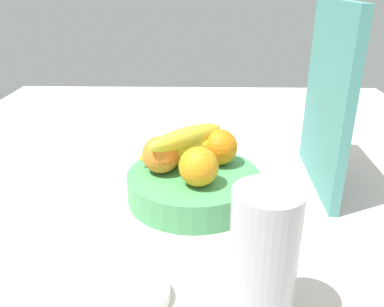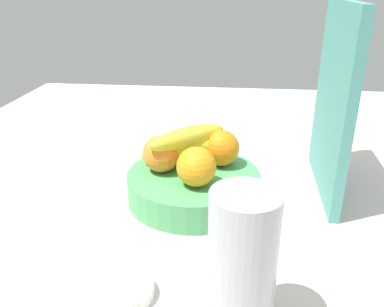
{
  "view_description": "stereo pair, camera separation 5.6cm",
  "coord_description": "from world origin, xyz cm",
  "px_view_note": "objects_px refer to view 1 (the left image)",
  "views": [
    {
      "loc": [
        66.85,
        1.25,
        39.08
      ],
      "look_at": [
        -1.56,
        -0.31,
        9.48
      ],
      "focal_mm": 37.54,
      "sensor_mm": 36.0,
      "label": 1
    },
    {
      "loc": [
        66.49,
        6.86,
        39.08
      ],
      "look_at": [
        -1.56,
        -0.31,
        9.48
      ],
      "focal_mm": 37.54,
      "sensor_mm": 36.0,
      "label": 2
    }
  ],
  "objects_px": {
    "jar_lid": "(140,294)",
    "banana_bunch": "(186,147)",
    "orange_front_right": "(219,147)",
    "thermos_tumbler": "(263,259)",
    "orange_front_left": "(199,167)",
    "fruit_bowl": "(192,186)",
    "orange_center": "(161,155)",
    "cutting_board": "(327,99)"
  },
  "relations": [
    {
      "from": "orange_front_left",
      "to": "orange_front_right",
      "type": "distance_m",
      "value": 0.1
    },
    {
      "from": "orange_center",
      "to": "jar_lid",
      "type": "bearing_deg",
      "value": -0.79
    },
    {
      "from": "thermos_tumbler",
      "to": "orange_front_left",
      "type": "bearing_deg",
      "value": -162.96
    },
    {
      "from": "cutting_board",
      "to": "jar_lid",
      "type": "xyz_separation_m",
      "value": [
        0.35,
        -0.32,
        -0.17
      ]
    },
    {
      "from": "thermos_tumbler",
      "to": "jar_lid",
      "type": "xyz_separation_m",
      "value": [
        -0.03,
        -0.15,
        -0.08
      ]
    },
    {
      "from": "orange_front_left",
      "to": "thermos_tumbler",
      "type": "height_order",
      "value": "thermos_tumbler"
    },
    {
      "from": "orange_front_left",
      "to": "banana_bunch",
      "type": "xyz_separation_m",
      "value": [
        -0.07,
        -0.02,
        0.01
      ]
    },
    {
      "from": "orange_front_left",
      "to": "orange_front_right",
      "type": "relative_size",
      "value": 1.0
    },
    {
      "from": "orange_front_right",
      "to": "banana_bunch",
      "type": "relative_size",
      "value": 0.39
    },
    {
      "from": "banana_bunch",
      "to": "thermos_tumbler",
      "type": "bearing_deg",
      "value": 17.37
    },
    {
      "from": "fruit_bowl",
      "to": "orange_front_left",
      "type": "xyz_separation_m",
      "value": [
        0.05,
        0.01,
        0.06
      ]
    },
    {
      "from": "cutting_board",
      "to": "orange_front_right",
      "type": "bearing_deg",
      "value": -79.06
    },
    {
      "from": "banana_bunch",
      "to": "jar_lid",
      "type": "xyz_separation_m",
      "value": [
        0.3,
        -0.05,
        -0.09
      ]
    },
    {
      "from": "orange_front_right",
      "to": "orange_center",
      "type": "xyz_separation_m",
      "value": [
        0.04,
        -0.11,
        0.0
      ]
    },
    {
      "from": "orange_front_left",
      "to": "orange_center",
      "type": "bearing_deg",
      "value": -125.73
    },
    {
      "from": "cutting_board",
      "to": "fruit_bowl",
      "type": "bearing_deg",
      "value": -71.75
    },
    {
      "from": "banana_bunch",
      "to": "thermos_tumbler",
      "type": "xyz_separation_m",
      "value": [
        0.33,
        0.1,
        -0.01
      ]
    },
    {
      "from": "banana_bunch",
      "to": "orange_front_right",
      "type": "bearing_deg",
      "value": 104.4
    },
    {
      "from": "orange_front_left",
      "to": "orange_front_right",
      "type": "height_order",
      "value": "same"
    },
    {
      "from": "banana_bunch",
      "to": "cutting_board",
      "type": "relative_size",
      "value": 0.51
    },
    {
      "from": "jar_lid",
      "to": "thermos_tumbler",
      "type": "bearing_deg",
      "value": 79.64
    },
    {
      "from": "fruit_bowl",
      "to": "orange_front_right",
      "type": "height_order",
      "value": "orange_front_right"
    },
    {
      "from": "thermos_tumbler",
      "to": "jar_lid",
      "type": "bearing_deg",
      "value": -100.36
    },
    {
      "from": "orange_front_right",
      "to": "banana_bunch",
      "type": "bearing_deg",
      "value": -75.6
    },
    {
      "from": "fruit_bowl",
      "to": "banana_bunch",
      "type": "bearing_deg",
      "value": -155.65
    },
    {
      "from": "orange_front_left",
      "to": "thermos_tumbler",
      "type": "relative_size",
      "value": 0.39
    },
    {
      "from": "orange_front_right",
      "to": "orange_front_left",
      "type": "bearing_deg",
      "value": -23.87
    },
    {
      "from": "fruit_bowl",
      "to": "jar_lid",
      "type": "xyz_separation_m",
      "value": [
        0.27,
        -0.06,
        -0.02
      ]
    },
    {
      "from": "fruit_bowl",
      "to": "orange_center",
      "type": "bearing_deg",
      "value": -93.8
    },
    {
      "from": "jar_lid",
      "to": "banana_bunch",
      "type": "bearing_deg",
      "value": 170.47
    },
    {
      "from": "jar_lid",
      "to": "orange_center",
      "type": "bearing_deg",
      "value": 179.21
    },
    {
      "from": "orange_front_left",
      "to": "orange_center",
      "type": "height_order",
      "value": "same"
    },
    {
      "from": "orange_front_right",
      "to": "cutting_board",
      "type": "relative_size",
      "value": 0.2
    },
    {
      "from": "orange_center",
      "to": "banana_bunch",
      "type": "bearing_deg",
      "value": 116.18
    },
    {
      "from": "orange_front_left",
      "to": "cutting_board",
      "type": "distance_m",
      "value": 0.29
    },
    {
      "from": "orange_front_right",
      "to": "thermos_tumbler",
      "type": "distance_m",
      "value": 0.35
    },
    {
      "from": "fruit_bowl",
      "to": "cutting_board",
      "type": "relative_size",
      "value": 0.7
    },
    {
      "from": "fruit_bowl",
      "to": "orange_front_left",
      "type": "relative_size",
      "value": 3.57
    },
    {
      "from": "orange_front_right",
      "to": "jar_lid",
      "type": "distance_m",
      "value": 0.35
    },
    {
      "from": "orange_front_right",
      "to": "orange_center",
      "type": "height_order",
      "value": "same"
    },
    {
      "from": "fruit_bowl",
      "to": "orange_front_left",
      "type": "bearing_deg",
      "value": 15.01
    },
    {
      "from": "orange_center",
      "to": "jar_lid",
      "type": "relative_size",
      "value": 0.89
    }
  ]
}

